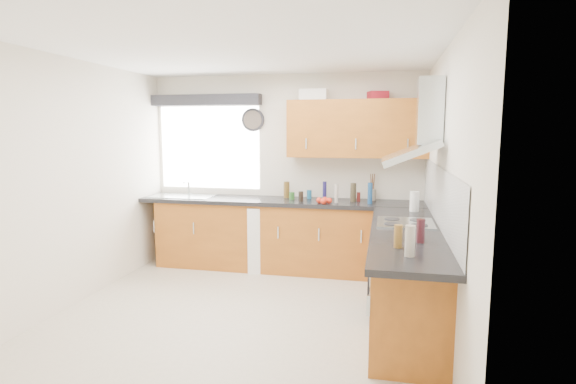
% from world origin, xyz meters
% --- Properties ---
extents(ground_plane, '(3.60, 3.60, 0.00)m').
position_xyz_m(ground_plane, '(0.00, 0.00, 0.00)').
color(ground_plane, beige).
extents(ceiling, '(3.60, 3.60, 0.02)m').
position_xyz_m(ceiling, '(0.00, 0.00, 2.50)').
color(ceiling, white).
rests_on(ceiling, wall_back).
extents(wall_back, '(3.60, 0.02, 2.50)m').
position_xyz_m(wall_back, '(0.00, 1.80, 1.25)').
color(wall_back, silver).
rests_on(wall_back, ground_plane).
extents(wall_front, '(3.60, 0.02, 2.50)m').
position_xyz_m(wall_front, '(0.00, -1.80, 1.25)').
color(wall_front, silver).
rests_on(wall_front, ground_plane).
extents(wall_left, '(0.02, 3.60, 2.50)m').
position_xyz_m(wall_left, '(-1.80, 0.00, 1.25)').
color(wall_left, silver).
rests_on(wall_left, ground_plane).
extents(wall_right, '(0.02, 3.60, 2.50)m').
position_xyz_m(wall_right, '(1.80, 0.00, 1.25)').
color(wall_right, silver).
rests_on(wall_right, ground_plane).
extents(window, '(1.40, 0.02, 1.10)m').
position_xyz_m(window, '(-1.05, 1.79, 1.55)').
color(window, white).
rests_on(window, wall_back).
extents(window_blind, '(1.50, 0.18, 0.14)m').
position_xyz_m(window_blind, '(-1.05, 1.70, 2.18)').
color(window_blind, '#232328').
rests_on(window_blind, wall_back).
extents(splashback, '(0.01, 3.00, 0.54)m').
position_xyz_m(splashback, '(1.79, 0.30, 1.18)').
color(splashback, white).
rests_on(splashback, wall_right).
extents(base_cab_back, '(3.00, 0.58, 0.86)m').
position_xyz_m(base_cab_back, '(-0.10, 1.51, 0.43)').
color(base_cab_back, '#8F4C16').
rests_on(base_cab_back, ground_plane).
extents(base_cab_corner, '(0.60, 0.60, 0.86)m').
position_xyz_m(base_cab_corner, '(1.50, 1.50, 0.43)').
color(base_cab_corner, '#8F4C16').
rests_on(base_cab_corner, ground_plane).
extents(base_cab_right, '(0.58, 2.10, 0.86)m').
position_xyz_m(base_cab_right, '(1.51, 0.15, 0.43)').
color(base_cab_right, '#8F4C16').
rests_on(base_cab_right, ground_plane).
extents(worktop_back, '(3.60, 0.62, 0.05)m').
position_xyz_m(worktop_back, '(0.00, 1.50, 0.89)').
color(worktop_back, black).
rests_on(worktop_back, base_cab_back).
extents(worktop_right, '(0.62, 2.42, 0.05)m').
position_xyz_m(worktop_right, '(1.50, 0.00, 0.89)').
color(worktop_right, black).
rests_on(worktop_right, base_cab_right).
extents(sink, '(0.84, 0.46, 0.10)m').
position_xyz_m(sink, '(-1.33, 1.50, 0.95)').
color(sink, silver).
rests_on(sink, worktop_back).
extents(oven, '(0.56, 0.58, 0.85)m').
position_xyz_m(oven, '(1.50, 0.30, 0.42)').
color(oven, black).
rests_on(oven, ground_plane).
extents(hob_plate, '(0.52, 0.52, 0.01)m').
position_xyz_m(hob_plate, '(1.50, 0.30, 0.92)').
color(hob_plate, silver).
rests_on(hob_plate, worktop_right).
extents(extractor_hood, '(0.52, 0.78, 0.66)m').
position_xyz_m(extractor_hood, '(1.60, 0.30, 1.77)').
color(extractor_hood, silver).
rests_on(extractor_hood, wall_right).
extents(upper_cabinets, '(1.70, 0.35, 0.70)m').
position_xyz_m(upper_cabinets, '(0.95, 1.62, 1.80)').
color(upper_cabinets, '#8F4C16').
rests_on(upper_cabinets, wall_back).
extents(washing_machine, '(0.71, 0.70, 0.83)m').
position_xyz_m(washing_machine, '(-0.15, 1.52, 0.41)').
color(washing_machine, white).
rests_on(washing_machine, ground_plane).
extents(wall_clock, '(0.30, 0.04, 0.30)m').
position_xyz_m(wall_clock, '(-0.42, 1.76, 1.92)').
color(wall_clock, '#232328').
rests_on(wall_clock, wall_back).
extents(casserole, '(0.34, 0.25, 0.14)m').
position_xyz_m(casserole, '(0.40, 1.72, 2.22)').
color(casserole, white).
rests_on(casserole, upper_cabinets).
extents(storage_box, '(0.27, 0.25, 0.10)m').
position_xyz_m(storage_box, '(1.19, 1.72, 2.20)').
color(storage_box, maroon).
rests_on(storage_box, upper_cabinets).
extents(utensil_pot, '(0.10, 0.10, 0.14)m').
position_xyz_m(utensil_pot, '(1.15, 1.70, 0.98)').
color(utensil_pot, slate).
rests_on(utensil_pot, worktop_back).
extents(kitchen_roll, '(0.11, 0.11, 0.22)m').
position_xyz_m(kitchen_roll, '(1.62, 0.98, 1.02)').
color(kitchen_roll, white).
rests_on(kitchen_roll, worktop_right).
extents(tomato_cluster, '(0.17, 0.17, 0.07)m').
position_xyz_m(tomato_cluster, '(0.60, 1.30, 0.95)').
color(tomato_cluster, red).
rests_on(tomato_cluster, worktop_back).
extents(jar_0, '(0.06, 0.06, 0.25)m').
position_xyz_m(jar_0, '(1.13, 1.41, 1.04)').
color(jar_0, navy).
rests_on(jar_0, worktop_back).
extents(jar_1, '(0.07, 0.07, 0.09)m').
position_xyz_m(jar_1, '(0.15, 1.55, 0.96)').
color(jar_1, '#275A20').
rests_on(jar_1, worktop_back).
extents(jar_2, '(0.06, 0.06, 0.11)m').
position_xyz_m(jar_2, '(0.36, 1.65, 0.96)').
color(jar_2, '#185376').
rests_on(jar_2, worktop_back).
extents(jar_3, '(0.07, 0.07, 0.23)m').
position_xyz_m(jar_3, '(0.93, 1.51, 1.03)').
color(jar_3, '#372F1E').
rests_on(jar_3, worktop_back).
extents(jar_4, '(0.05, 0.05, 0.22)m').
position_xyz_m(jar_4, '(0.73, 1.38, 1.02)').
color(jar_4, '#AEA194').
rests_on(jar_4, worktop_back).
extents(jar_5, '(0.06, 0.06, 0.13)m').
position_xyz_m(jar_5, '(0.30, 1.39, 0.97)').
color(jar_5, black).
rests_on(jar_5, worktop_back).
extents(jar_6, '(0.04, 0.04, 0.11)m').
position_xyz_m(jar_6, '(0.99, 1.56, 0.97)').
color(jar_6, '#5E1713').
rests_on(jar_6, worktop_back).
extents(jar_7, '(0.08, 0.08, 0.21)m').
position_xyz_m(jar_7, '(0.05, 1.67, 1.01)').
color(jar_7, brown).
rests_on(jar_7, worktop_back).
extents(jar_8, '(0.05, 0.05, 0.22)m').
position_xyz_m(jar_8, '(0.55, 1.66, 1.02)').
color(jar_8, '#1E1852').
rests_on(jar_8, worktop_back).
extents(bottle_0, '(0.06, 0.06, 0.19)m').
position_xyz_m(bottle_0, '(1.58, -0.42, 1.00)').
color(bottle_0, '#3E161C').
rests_on(bottle_0, worktop_right).
extents(bottle_1, '(0.07, 0.07, 0.22)m').
position_xyz_m(bottle_1, '(1.48, -0.84, 1.02)').
color(bottle_1, '#A9A090').
rests_on(bottle_1, worktop_right).
extents(bottle_2, '(0.06, 0.06, 0.17)m').
position_xyz_m(bottle_2, '(1.41, -0.62, 1.00)').
color(bottle_2, brown).
rests_on(bottle_2, worktop_right).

